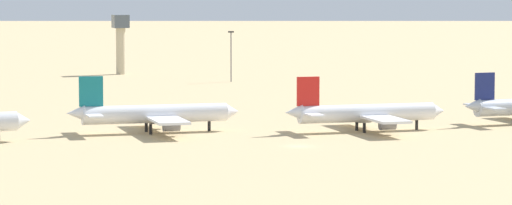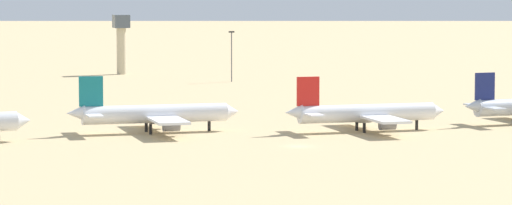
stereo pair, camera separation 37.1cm
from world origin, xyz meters
The scene contains 5 objects.
ground centered at (0.00, 0.00, 0.00)m, with size 4000.00×4000.00×0.00m, color tan.
parked_jet_teal_3 centered at (-21.79, 31.12, 4.07)m, with size 37.52×31.49×12.41m.
parked_jet_red_4 centered at (22.22, 19.63, 3.97)m, with size 36.62×30.70×12.11m.
control_tower centered at (8.99, 203.60, 12.15)m, with size 5.20×5.20×20.14m.
light_pole_mid centered at (34.93, 160.50, 9.21)m, with size 1.80×0.50×15.99m.
Camera 2 is at (-90.42, -252.63, 33.67)m, focal length 96.46 mm.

